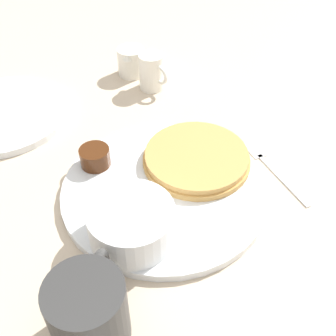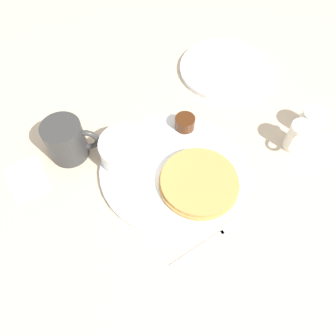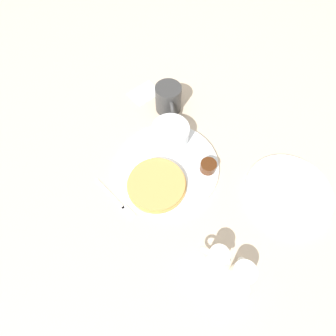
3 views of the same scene
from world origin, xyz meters
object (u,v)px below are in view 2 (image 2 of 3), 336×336
(bowl, at_px, (126,149))
(coffee_mug, at_px, (67,140))
(creamer_pitcher_far, at_px, (312,121))
(plate, at_px, (170,169))
(fork, at_px, (214,238))
(creamer_pitcher_near, at_px, (298,136))

(bowl, relative_size, coffee_mug, 1.08)
(creamer_pitcher_far, bearing_deg, plate, 70.80)
(bowl, xyz_separation_m, fork, (-0.24, -0.02, -0.04))
(plate, height_order, creamer_pitcher_far, creamer_pitcher_far)
(plate, bearing_deg, coffee_mug, 39.32)
(coffee_mug, height_order, creamer_pitcher_far, coffee_mug)
(creamer_pitcher_near, bearing_deg, bowl, 56.96)
(plate, xyz_separation_m, fork, (-0.16, 0.03, -0.00))
(plate, bearing_deg, fork, 170.17)
(coffee_mug, relative_size, creamer_pitcher_far, 1.63)
(coffee_mug, height_order, fork, coffee_mug)
(creamer_pitcher_near, distance_m, creamer_pitcher_far, 0.06)
(creamer_pitcher_near, xyz_separation_m, creamer_pitcher_far, (0.01, -0.06, -0.01))
(creamer_pitcher_far, xyz_separation_m, fork, (-0.06, 0.34, -0.03))
(bowl, bearing_deg, creamer_pitcher_far, -116.98)
(creamer_pitcher_far, bearing_deg, bowl, 63.02)
(bowl, height_order, fork, bowl)
(creamer_pitcher_near, relative_size, fork, 0.45)
(coffee_mug, distance_m, fork, 0.35)
(bowl, height_order, creamer_pitcher_near, creamer_pitcher_near)
(bowl, bearing_deg, creamer_pitcher_near, -123.04)
(bowl, bearing_deg, plate, -145.64)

